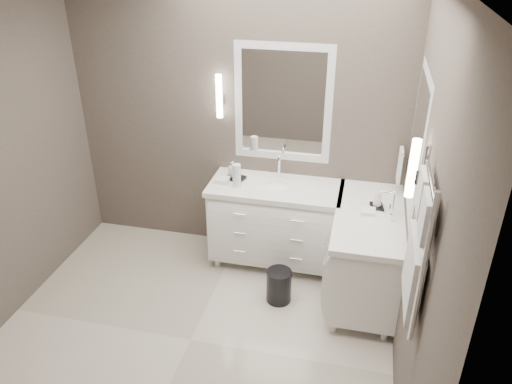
% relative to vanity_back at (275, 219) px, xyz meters
% --- Properties ---
extents(floor, '(3.20, 3.00, 0.01)m').
position_rel_vanity_back_xyz_m(floor, '(-0.45, -1.23, -0.49)').
color(floor, beige).
rests_on(floor, ground).
extents(wall_back, '(3.20, 0.01, 2.70)m').
position_rel_vanity_back_xyz_m(wall_back, '(-0.45, 0.28, 0.86)').
color(wall_back, '#4F463F').
rests_on(wall_back, floor).
extents(wall_front, '(3.20, 0.01, 2.70)m').
position_rel_vanity_back_xyz_m(wall_front, '(-0.45, -2.73, 0.86)').
color(wall_front, '#4F463F').
rests_on(wall_front, floor).
extents(wall_right, '(0.01, 3.00, 2.70)m').
position_rel_vanity_back_xyz_m(wall_right, '(1.15, -1.23, 0.86)').
color(wall_right, '#4F463F').
rests_on(wall_right, floor).
extents(vanity_back, '(1.24, 0.59, 0.97)m').
position_rel_vanity_back_xyz_m(vanity_back, '(0.00, 0.00, 0.00)').
color(vanity_back, white).
rests_on(vanity_back, floor).
extents(vanity_right, '(0.59, 1.24, 0.97)m').
position_rel_vanity_back_xyz_m(vanity_right, '(0.88, -0.33, 0.00)').
color(vanity_right, white).
rests_on(vanity_right, floor).
extents(mirror_back, '(0.90, 0.02, 1.10)m').
position_rel_vanity_back_xyz_m(mirror_back, '(-0.00, 0.26, 1.06)').
color(mirror_back, white).
rests_on(mirror_back, wall_back).
extents(mirror_right, '(0.02, 0.90, 1.10)m').
position_rel_vanity_back_xyz_m(mirror_right, '(1.14, -0.43, 1.06)').
color(mirror_right, white).
rests_on(mirror_right, wall_right).
extents(sconce_back, '(0.06, 0.06, 0.40)m').
position_rel_vanity_back_xyz_m(sconce_back, '(-0.58, 0.20, 1.11)').
color(sconce_back, white).
rests_on(sconce_back, wall_back).
extents(sconce_right, '(0.06, 0.06, 0.40)m').
position_rel_vanity_back_xyz_m(sconce_right, '(1.08, -1.01, 1.11)').
color(sconce_right, white).
rests_on(sconce_right, wall_right).
extents(towel_bar_corner, '(0.03, 0.22, 0.30)m').
position_rel_vanity_back_xyz_m(towel_bar_corner, '(1.09, 0.13, 0.63)').
color(towel_bar_corner, white).
rests_on(towel_bar_corner, wall_right).
extents(towel_ladder, '(0.06, 0.58, 0.90)m').
position_rel_vanity_back_xyz_m(towel_ladder, '(1.10, -1.63, 0.91)').
color(towel_ladder, white).
rests_on(towel_ladder, wall_right).
extents(waste_bin, '(0.28, 0.28, 0.31)m').
position_rel_vanity_back_xyz_m(waste_bin, '(0.15, -0.58, -0.33)').
color(waste_bin, black).
rests_on(waste_bin, floor).
extents(amenity_tray_back, '(0.20, 0.17, 0.03)m').
position_rel_vanity_back_xyz_m(amenity_tray_back, '(-0.40, 0.05, 0.38)').
color(amenity_tray_back, black).
rests_on(amenity_tray_back, vanity_back).
extents(amenity_tray_right, '(0.13, 0.16, 0.02)m').
position_rel_vanity_back_xyz_m(amenity_tray_right, '(0.92, -0.22, 0.38)').
color(amenity_tray_right, black).
rests_on(amenity_tray_right, vanity_right).
extents(water_bottle, '(0.09, 0.09, 0.22)m').
position_rel_vanity_back_xyz_m(water_bottle, '(-0.35, -0.09, 0.47)').
color(water_bottle, silver).
rests_on(water_bottle, vanity_back).
extents(soap_bottle_a, '(0.08, 0.09, 0.14)m').
position_rel_vanity_back_xyz_m(soap_bottle_a, '(-0.43, 0.07, 0.46)').
color(soap_bottle_a, white).
rests_on(soap_bottle_a, amenity_tray_back).
extents(soap_bottle_b, '(0.08, 0.08, 0.10)m').
position_rel_vanity_back_xyz_m(soap_bottle_b, '(-0.37, 0.02, 0.44)').
color(soap_bottle_b, black).
rests_on(soap_bottle_b, amenity_tray_back).
extents(soap_bottle_c, '(0.09, 0.09, 0.18)m').
position_rel_vanity_back_xyz_m(soap_bottle_c, '(0.92, -0.22, 0.48)').
color(soap_bottle_c, white).
rests_on(soap_bottle_c, amenity_tray_right).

